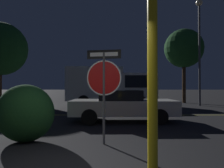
% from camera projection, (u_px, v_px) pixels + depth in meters
% --- Properties ---
extents(road_center_stripe, '(37.63, 0.12, 0.01)m').
position_uv_depth(road_center_stripe, '(98.00, 115.00, 11.10)').
color(road_center_stripe, gold).
rests_on(road_center_stripe, ground_plane).
extents(stop_sign, '(0.87, 0.17, 2.35)m').
position_uv_depth(stop_sign, '(104.00, 78.00, 5.44)').
color(stop_sign, '#4C4C51').
rests_on(stop_sign, ground_plane).
extents(yellow_pole_right, '(0.17, 0.17, 3.15)m').
position_uv_depth(yellow_pole_right, '(152.00, 77.00, 3.57)').
color(yellow_pole_right, yellow).
rests_on(yellow_pole_right, ground_plane).
extents(hedge_bush_2, '(1.48, 1.19, 1.49)m').
position_uv_depth(hedge_bush_2, '(25.00, 113.00, 5.64)').
color(hedge_bush_2, '#19421E').
rests_on(hedge_bush_2, ground_plane).
extents(passing_car_2, '(4.41, 2.08, 1.29)m').
position_uv_depth(passing_car_2, '(122.00, 105.00, 9.08)').
color(passing_car_2, silver).
rests_on(passing_car_2, ground_plane).
extents(delivery_truck, '(6.89, 2.43, 2.95)m').
position_uv_depth(delivery_truck, '(112.00, 85.00, 16.94)').
color(delivery_truck, silver).
rests_on(delivery_truck, ground_plane).
extents(street_lamp, '(0.52, 0.52, 8.26)m').
position_uv_depth(street_lamp, '(199.00, 34.00, 16.90)').
color(street_lamp, '#4C4C51').
rests_on(street_lamp, ground_plane).
extents(tree_0, '(4.89, 4.89, 7.42)m').
position_uv_depth(tree_0, '(0.00, 49.00, 20.11)').
color(tree_0, '#422D1E').
rests_on(tree_0, ground_plane).
extents(tree_1, '(3.52, 3.52, 6.74)m').
position_uv_depth(tree_1, '(184.00, 49.00, 19.92)').
color(tree_1, '#422D1E').
rests_on(tree_1, ground_plane).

